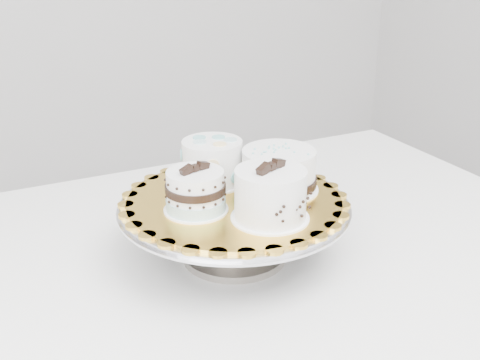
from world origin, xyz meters
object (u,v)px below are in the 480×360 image
table (223,288)px  cake_dots (212,161)px  cake_swirl (270,196)px  cake_banded (196,192)px  cake_ribbon (279,171)px  cake_stand (234,219)px  cake_board (234,200)px

table → cake_dots: 0.22m
table → cake_swirl: (0.02, -0.11, 0.21)m
table → cake_swirl: cake_swirl is taller
cake_swirl → cake_banded: size_ratio=1.30×
cake_dots → cake_ribbon: cake_dots is taller
cake_stand → cake_dots: 0.11m
cake_board → cake_dots: cake_dots is taller
table → cake_stand: 0.14m
table → cake_banded: (-0.06, -0.02, 0.21)m
cake_swirl → cake_ribbon: (0.07, 0.08, -0.00)m
cake_stand → cake_board: bearing=180.0°
cake_stand → cake_banded: cake_banded is taller
cake_banded → cake_dots: bearing=37.7°
cake_banded → cake_ribbon: cake_banded is taller
cake_banded → cake_dots: 0.11m
cake_stand → cake_swirl: bearing=-84.4°
table → cake_banded: 0.22m
cake_swirl → cake_ribbon: bearing=31.2°
cake_board → cake_swirl: 0.10m
cake_board → cake_banded: (-0.07, -0.01, 0.03)m
table → cake_dots: (0.02, 0.06, 0.21)m
table → cake_swirl: 0.24m
cake_swirl → cake_dots: size_ratio=1.06×
table → cake_swirl: size_ratio=10.50×
cake_stand → cake_board: (-0.00, 0.00, 0.03)m
cake_dots → cake_ribbon: size_ratio=0.79×
cake_board → cake_ribbon: size_ratio=2.19×
cake_ribbon → table: bearing=-173.4°
cake_banded → cake_ribbon: size_ratio=0.64×
cake_stand → cake_banded: bearing=-175.6°
cake_ribbon → cake_banded: bearing=-158.7°
table → cake_dots: bearing=79.4°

